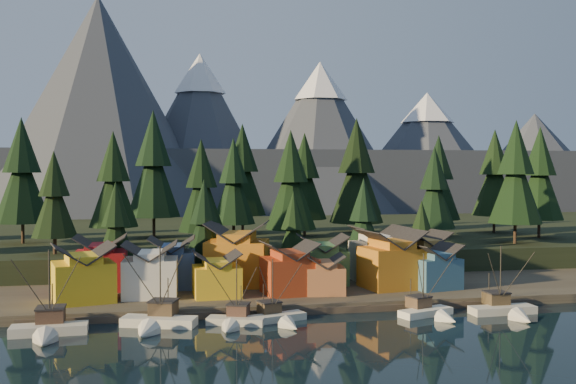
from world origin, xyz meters
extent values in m
plane|color=black|center=(0.00, 0.00, 0.00)|extent=(500.00, 500.00, 0.00)
cube|color=#373128|center=(0.00, 40.00, 0.75)|extent=(400.00, 50.00, 1.50)
cube|color=black|center=(0.00, 90.00, 3.00)|extent=(420.00, 100.00, 6.00)
cube|color=#4D4237|center=(0.00, 16.50, 0.50)|extent=(80.00, 4.00, 1.00)
cube|color=#474C5B|center=(0.00, 240.00, 15.00)|extent=(560.00, 160.00, 30.00)
cone|color=#474C5B|center=(-45.00, 180.00, 45.00)|extent=(100.00, 100.00, 90.00)
cone|color=#474C5B|center=(-5.00, 198.00, 36.00)|extent=(80.00, 80.00, 72.00)
cone|color=white|center=(-5.00, 198.00, 63.36)|extent=(22.40, 22.40, 17.28)
cone|color=#474C5B|center=(45.00, 186.00, 34.00)|extent=(84.00, 84.00, 68.00)
cone|color=white|center=(45.00, 186.00, 59.84)|extent=(23.52, 23.52, 16.32)
cone|color=#474C5B|center=(100.00, 202.00, 29.00)|extent=(92.00, 92.00, 58.00)
cone|color=white|center=(100.00, 202.00, 51.04)|extent=(25.76, 25.76, 13.92)
cone|color=#474C5B|center=(160.00, 210.00, 25.00)|extent=(88.00, 88.00, 50.00)
cube|color=beige|center=(-34.45, 9.75, 0.39)|extent=(10.15, 3.91, 1.80)
cone|color=beige|center=(-34.15, 4.29, 0.39)|extent=(3.55, 3.58, 3.37)
cube|color=black|center=(-34.45, 9.75, -0.28)|extent=(10.39, 3.98, 0.39)
cube|color=#4A3427|center=(-34.55, 11.58, 2.14)|extent=(3.77, 3.56, 2.02)
cube|color=#2C2929|center=(-34.55, 11.58, 3.26)|extent=(4.01, 3.80, 0.22)
cylinder|color=black|center=(-34.48, 10.36, 6.29)|extent=(0.20, 0.20, 10.12)
cylinder|color=black|center=(-34.66, 13.64, 3.71)|extent=(0.16, 0.16, 4.95)
cube|color=silver|center=(-19.96, 11.66, 0.39)|extent=(11.05, 6.45, 1.79)
cone|color=silver|center=(-21.75, 6.17, 0.39)|extent=(4.31, 4.46, 3.36)
cube|color=black|center=(-19.96, 11.66, -0.28)|extent=(11.32, 6.59, 0.39)
cube|color=brown|center=(-19.36, 13.49, 2.13)|extent=(4.44, 4.30, 2.01)
cube|color=#2C2929|center=(-19.36, 13.49, 3.24)|extent=(4.73, 4.58, 0.22)
cylinder|color=black|center=(-19.76, 12.27, 6.26)|extent=(0.20, 0.20, 10.07)
cylinder|color=black|center=(-18.69, 15.57, 3.69)|extent=(0.16, 0.16, 4.92)
cube|color=beige|center=(-9.14, 10.55, 0.32)|extent=(8.66, 5.32, 1.46)
cone|color=beige|center=(-10.64, 6.30, 0.32)|extent=(3.52, 3.56, 2.74)
cube|color=black|center=(-9.14, 10.55, -0.23)|extent=(8.86, 5.43, 0.32)
cube|color=brown|center=(-8.64, 11.97, 1.74)|extent=(3.67, 3.56, 1.64)
cube|color=#2C2929|center=(-8.64, 11.97, 2.65)|extent=(3.90, 3.79, 0.18)
cylinder|color=black|center=(-8.97, 11.03, 5.12)|extent=(0.16, 0.16, 8.22)
cylinder|color=black|center=(-8.07, 13.58, 3.01)|extent=(0.13, 0.13, 4.02)
cube|color=beige|center=(-3.40, 11.42, 0.31)|extent=(9.74, 5.45, 1.44)
cone|color=beige|center=(-1.81, 6.53, 0.31)|extent=(3.55, 3.87, 2.69)
cube|color=black|center=(-3.40, 11.42, -0.22)|extent=(9.97, 5.56, 0.31)
cube|color=#4B3A28|center=(-3.93, 13.05, 1.71)|extent=(3.56, 3.45, 1.62)
cube|color=#2C2929|center=(-3.93, 13.05, 2.60)|extent=(3.79, 3.67, 0.18)
cylinder|color=black|center=(-3.58, 11.97, 5.03)|extent=(0.16, 0.16, 8.08)
cylinder|color=black|center=(-4.53, 14.90, 2.96)|extent=(0.13, 0.13, 3.95)
cube|color=white|center=(19.74, 10.71, 0.33)|extent=(9.15, 5.60, 1.50)
cone|color=white|center=(21.36, 6.22, 0.33)|extent=(3.65, 3.75, 2.80)
cube|color=black|center=(19.74, 10.71, -0.23)|extent=(9.36, 5.72, 0.33)
cube|color=brown|center=(19.19, 12.21, 1.78)|extent=(3.77, 3.65, 1.68)
cube|color=#2C2929|center=(19.19, 12.21, 2.71)|extent=(4.01, 3.89, 0.19)
cylinder|color=black|center=(19.56, 11.21, 5.23)|extent=(0.17, 0.17, 8.41)
cylinder|color=black|center=(18.58, 13.91, 3.08)|extent=(0.13, 0.13, 4.11)
cube|color=beige|center=(31.95, 9.93, 0.36)|extent=(10.33, 3.51, 1.64)
cone|color=beige|center=(32.18, 4.33, 0.36)|extent=(3.23, 3.61, 3.08)
cube|color=black|center=(31.95, 9.93, -0.26)|extent=(10.59, 3.57, 0.36)
cube|color=#4F402A|center=(31.87, 11.80, 1.95)|extent=(3.41, 3.22, 1.85)
cube|color=#2C2929|center=(31.87, 11.80, 2.98)|extent=(3.63, 3.43, 0.21)
cylinder|color=black|center=(31.92, 10.55, 5.75)|extent=(0.18, 0.18, 9.25)
cylinder|color=black|center=(31.78, 13.91, 3.39)|extent=(0.14, 0.14, 4.52)
cube|color=gold|center=(-31.72, 23.76, 4.59)|extent=(10.67, 9.86, 6.18)
cube|color=gold|center=(-31.72, 23.76, 8.30)|extent=(6.71, 8.70, 1.26)
cube|color=silver|center=(-21.49, 25.73, 4.60)|extent=(8.94, 8.03, 6.19)
cube|color=silver|center=(-21.49, 25.73, 8.28)|extent=(5.08, 7.69, 1.21)
cube|color=yellow|center=(-10.87, 24.03, 3.97)|extent=(7.78, 7.31, 4.95)
cube|color=yellow|center=(-10.87, 24.03, 6.96)|extent=(4.44, 7.00, 1.04)
cube|color=#9B3518|center=(1.22, 24.06, 4.48)|extent=(9.25, 8.38, 5.96)
cube|color=#9B3518|center=(1.22, 24.06, 8.04)|extent=(5.46, 7.79, 1.19)
cube|color=#B06A3E|center=(7.00, 23.27, 3.76)|extent=(7.04, 7.04, 4.53)
cube|color=#B06A3E|center=(7.00, 23.27, 6.46)|extent=(4.19, 6.58, 0.89)
cube|color=#C1721B|center=(19.75, 25.97, 5.05)|extent=(10.90, 9.67, 7.10)
cube|color=#C1721B|center=(19.75, 25.97, 9.26)|extent=(6.61, 8.75, 1.35)
cube|color=#335C78|center=(26.87, 24.23, 4.15)|extent=(8.91, 8.16, 5.30)
cube|color=#335C78|center=(26.87, 24.23, 7.33)|extent=(5.48, 7.33, 1.08)
cube|color=maroon|center=(-30.06, 33.50, 4.83)|extent=(8.67, 7.73, 6.67)
cube|color=maroon|center=(-30.06, 33.50, 8.76)|extent=(4.81, 7.53, 1.21)
cube|color=#385285|center=(-18.02, 33.32, 4.71)|extent=(8.32, 7.86, 6.41)
cube|color=#385285|center=(-18.02, 33.32, 8.45)|extent=(4.77, 7.50, 1.11)
cube|color=#C0731B|center=(-6.50, 33.80, 5.48)|extent=(12.55, 11.42, 7.95)
cube|color=#C0731B|center=(-6.50, 33.80, 10.18)|extent=(7.89, 10.03, 1.49)
cube|color=#44743E|center=(8.80, 32.08, 4.55)|extent=(9.16, 7.75, 6.11)
cube|color=#44743E|center=(8.80, 32.08, 8.20)|extent=(5.26, 7.32, 1.22)
cube|color=silver|center=(19.92, 33.27, 5.09)|extent=(9.79, 8.83, 7.19)
cube|color=silver|center=(19.92, 33.27, 9.32)|extent=(5.63, 8.38, 1.30)
cube|color=olive|center=(29.05, 33.99, 4.74)|extent=(8.98, 8.56, 6.49)
cube|color=olive|center=(29.05, 33.99, 8.54)|extent=(5.40, 7.89, 1.12)
cylinder|color=#332319|center=(-50.00, 68.00, 8.43)|extent=(0.70, 0.70, 4.86)
cone|color=black|center=(-50.00, 68.00, 18.96)|extent=(11.88, 11.88, 16.74)
cone|color=black|center=(-50.00, 68.00, 27.60)|extent=(8.10, 8.10, 12.15)
cylinder|color=#332319|center=(-40.00, 48.00, 7.74)|extent=(0.70, 0.70, 3.49)
cone|color=black|center=(-40.00, 48.00, 15.30)|extent=(8.52, 8.52, 12.01)
cone|color=black|center=(-40.00, 48.00, 21.50)|extent=(5.81, 5.81, 8.72)
cylinder|color=#332319|center=(-30.00, 60.00, 8.15)|extent=(0.70, 0.70, 4.29)
cone|color=black|center=(-30.00, 60.00, 17.45)|extent=(10.49, 10.49, 14.78)
cone|color=black|center=(-30.00, 60.00, 25.08)|extent=(7.15, 7.15, 10.73)
cylinder|color=#332319|center=(-22.00, 75.00, 8.66)|extent=(0.70, 0.70, 5.33)
cone|color=black|center=(-22.00, 75.00, 20.21)|extent=(13.02, 13.02, 18.35)
cone|color=black|center=(-22.00, 75.00, 29.68)|extent=(8.88, 8.88, 13.32)
cylinder|color=#332319|center=(-12.00, 50.00, 7.97)|extent=(0.70, 0.70, 3.94)
cone|color=black|center=(-12.00, 50.00, 16.50)|extent=(9.63, 9.63, 13.57)
cone|color=black|center=(-12.00, 50.00, 23.50)|extent=(6.56, 6.56, 9.85)
cylinder|color=#332319|center=(-4.00, 65.00, 8.05)|extent=(0.70, 0.70, 4.11)
cone|color=black|center=(-4.00, 65.00, 16.96)|extent=(10.04, 10.04, 14.15)
cone|color=black|center=(-4.00, 65.00, 24.26)|extent=(6.85, 6.85, 10.27)
cylinder|color=#332319|center=(6.00, 48.00, 8.14)|extent=(0.70, 0.70, 4.27)
cone|color=black|center=(6.00, 48.00, 17.40)|extent=(10.45, 10.45, 14.72)
cone|color=black|center=(6.00, 48.00, 24.99)|extent=(7.12, 7.12, 10.68)
cylinder|color=#332319|center=(14.00, 72.00, 8.21)|extent=(0.70, 0.70, 4.42)
cone|color=black|center=(14.00, 72.00, 17.78)|extent=(10.80, 10.80, 15.21)
cone|color=black|center=(14.00, 72.00, 25.63)|extent=(7.36, 7.36, 11.04)
cylinder|color=#332319|center=(22.00, 55.00, 8.42)|extent=(0.70, 0.70, 4.83)
cone|color=black|center=(22.00, 55.00, 18.89)|extent=(11.82, 11.82, 16.65)
cone|color=black|center=(22.00, 55.00, 27.48)|extent=(8.06, 8.06, 12.08)
cylinder|color=#332319|center=(30.00, 80.00, 8.45)|extent=(0.70, 0.70, 4.90)
cone|color=black|center=(30.00, 80.00, 19.06)|extent=(11.97, 11.97, 16.87)
cone|color=black|center=(30.00, 80.00, 27.77)|extent=(8.16, 8.16, 12.24)
cylinder|color=#332319|center=(38.00, 50.00, 7.87)|extent=(0.70, 0.70, 3.73)
cone|color=black|center=(38.00, 50.00, 15.96)|extent=(9.13, 9.13, 12.86)
cone|color=black|center=(38.00, 50.00, 22.60)|extent=(6.22, 6.22, 9.34)
cylinder|color=#332319|center=(46.00, 66.00, 8.16)|extent=(0.70, 0.70, 4.32)
cone|color=black|center=(46.00, 66.00, 17.53)|extent=(10.57, 10.57, 14.89)
cone|color=black|center=(46.00, 66.00, 25.21)|extent=(7.20, 7.20, 10.81)
cylinder|color=#332319|center=(56.00, 48.00, 8.37)|extent=(0.70, 0.70, 4.75)
cone|color=black|center=(56.00, 48.00, 18.66)|extent=(11.61, 11.61, 16.36)
cone|color=black|center=(56.00, 48.00, 27.11)|extent=(7.92, 7.92, 11.87)
cylinder|color=#332319|center=(64.00, 72.00, 8.34)|extent=(0.70, 0.70, 4.68)
cone|color=black|center=(64.00, 72.00, 18.47)|extent=(11.43, 11.43, 16.10)
cone|color=black|center=(64.00, 72.00, 26.78)|extent=(7.79, 7.79, 11.69)
cylinder|color=#332319|center=(0.00, 82.00, 8.45)|extent=(0.70, 0.70, 4.90)
cone|color=black|center=(0.00, 82.00, 19.07)|extent=(11.98, 11.98, 16.88)
cone|color=black|center=(0.00, 82.00, 27.78)|extent=(8.17, 8.17, 12.25)
cylinder|color=#332319|center=(68.00, 58.00, 8.32)|extent=(0.70, 0.70, 4.64)
cone|color=black|center=(68.00, 58.00, 18.38)|extent=(11.35, 11.35, 15.99)
cone|color=black|center=(68.00, 58.00, 26.63)|extent=(7.74, 7.74, 11.60)
cylinder|color=#332319|center=(-28.00, 40.00, 3.13)|extent=(0.70, 0.70, 3.25)
cone|color=black|center=(-28.00, 40.00, 10.17)|extent=(7.95, 7.95, 11.20)
cone|color=black|center=(-28.00, 40.00, 15.95)|extent=(5.42, 5.42, 8.13)
cylinder|color=#332319|center=(-12.00, 40.00, 3.16)|extent=(0.70, 0.70, 3.33)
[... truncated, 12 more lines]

